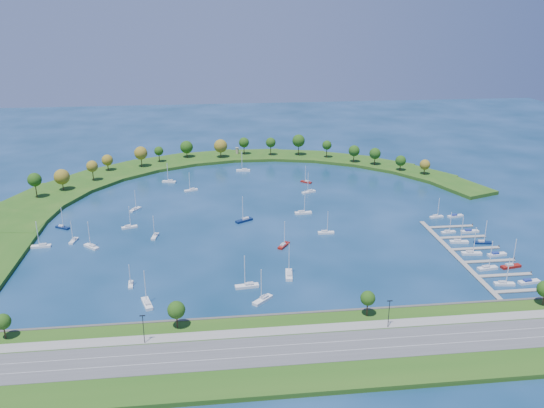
{
  "coord_description": "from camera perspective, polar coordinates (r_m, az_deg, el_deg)",
  "views": [
    {
      "loc": [
        -27.52,
        -272.42,
        103.6
      ],
      "look_at": [
        5.0,
        5.0,
        4.0
      ],
      "focal_mm": 37.08,
      "sensor_mm": 36.0,
      "label": 1
    }
  ],
  "objects": [
    {
      "name": "moored_boat_11",
      "position": [
        351.37,
        -10.39,
        2.3
      ],
      "size": [
        8.72,
        4.49,
        12.34
      ],
      "rotation": [
        0.0,
        0.0,
        2.87
      ],
      "color": "white",
      "rests_on": "ground"
    },
    {
      "name": "moored_boat_4",
      "position": [
        283.85,
        -2.83,
        -1.6
      ],
      "size": [
        9.26,
        6.88,
        13.55
      ],
      "rotation": [
        0.0,
        0.0,
        3.67
      ],
      "color": "#0B1C45",
      "rests_on": "ground"
    },
    {
      "name": "harbor_tower",
      "position": [
        406.17,
        -3.56,
        5.44
      ],
      "size": [
        2.6,
        2.6,
        4.52
      ],
      "color": "gray",
      "rests_on": "breakwater"
    },
    {
      "name": "docked_boat_6",
      "position": [
        272.4,
        18.44,
        -3.59
      ],
      "size": [
        8.63,
        3.5,
        12.33
      ],
      "rotation": [
        0.0,
        0.0,
        -0.14
      ],
      "color": "white",
      "rests_on": "ground"
    },
    {
      "name": "moored_boat_16",
      "position": [
        274.44,
        -22.39,
        -3.91
      ],
      "size": [
        8.69,
        2.83,
        12.61
      ],
      "rotation": [
        0.0,
        0.0,
        3.19
      ],
      "color": "white",
      "rests_on": "ground"
    },
    {
      "name": "moored_boat_13",
      "position": [
        294.07,
        3.17,
        -0.84
      ],
      "size": [
        9.03,
        2.98,
        13.09
      ],
      "rotation": [
        0.0,
        0.0,
        6.34
      ],
      "color": "white",
      "rests_on": "ground"
    },
    {
      "name": "moored_boat_0",
      "position": [
        307.44,
        -13.71,
        -0.48
      ],
      "size": [
        5.98,
        7.61,
        11.28
      ],
      "rotation": [
        0.0,
        0.0,
        1.0
      ],
      "color": "white",
      "rests_on": "ground"
    },
    {
      "name": "docked_boat_1",
      "position": [
        244.71,
        24.63,
        -7.18
      ],
      "size": [
        9.03,
        3.55,
        1.79
      ],
      "rotation": [
        0.0,
        0.0,
        0.13
      ],
      "color": "white",
      "rests_on": "ground"
    },
    {
      "name": "docked_boat_4",
      "position": [
        261.89,
        19.58,
        -4.67
      ],
      "size": [
        8.92,
        3.5,
        12.77
      ],
      "rotation": [
        0.0,
        0.0,
        -0.13
      ],
      "color": "white",
      "rests_on": "ground"
    },
    {
      "name": "breakwater_trees",
      "position": [
        373.36,
        -5.03,
        5.1
      ],
      "size": [
        238.04,
        89.7,
        15.07
      ],
      "color": "#382314",
      "rests_on": "breakwater"
    },
    {
      "name": "docked_boat_10",
      "position": [
        300.63,
        16.36,
        -1.19
      ],
      "size": [
        7.39,
        2.98,
        10.55
      ],
      "rotation": [
        0.0,
        0.0,
        0.14
      ],
      "color": "white",
      "rests_on": "ground"
    },
    {
      "name": "moored_boat_14",
      "position": [
        228.03,
        1.73,
        -7.13
      ],
      "size": [
        3.85,
        9.79,
        14.01
      ],
      "rotation": [
        0.0,
        0.0,
        1.44
      ],
      "color": "white",
      "rests_on": "ground"
    },
    {
      "name": "moored_boat_2",
      "position": [
        227.83,
        -14.15,
        -7.84
      ],
      "size": [
        2.29,
        6.39,
        9.2
      ],
      "rotation": [
        0.0,
        0.0,
        4.8
      ],
      "color": "white",
      "rests_on": "ground"
    },
    {
      "name": "breakwater",
      "position": [
        337.66,
        -9.56,
        1.65
      ],
      "size": [
        286.74,
        247.64,
        2.0
      ],
      "color": "#235316",
      "rests_on": "ground"
    },
    {
      "name": "docked_boat_0",
      "position": [
        239.29,
        22.51,
        -7.41
      ],
      "size": [
        8.12,
        3.26,
        11.61
      ],
      "rotation": [
        0.0,
        0.0,
        -0.14
      ],
      "color": "white",
      "rests_on": "ground"
    },
    {
      "name": "moored_boat_17",
      "position": [
        327.09,
        3.77,
        1.29
      ],
      "size": [
        8.78,
        5.84,
        12.61
      ],
      "rotation": [
        0.0,
        0.0,
        3.58
      ],
      "color": "white",
      "rests_on": "ground"
    },
    {
      "name": "ground",
      "position": [
        292.75,
        -0.86,
        -1.1
      ],
      "size": [
        700.0,
        700.0,
        0.0
      ],
      "primitive_type": "plane",
      "color": "#072B44",
      "rests_on": "ground"
    },
    {
      "name": "docked_boat_5",
      "position": [
        264.75,
        21.84,
        -4.76
      ],
      "size": [
        8.75,
        3.49,
        1.74
      ],
      "rotation": [
        0.0,
        0.0,
        0.13
      ],
      "color": "white",
      "rests_on": "ground"
    },
    {
      "name": "south_shoreline",
      "position": [
        183.43,
        3.21,
        -14.42
      ],
      "size": [
        420.0,
        43.1,
        11.6
      ],
      "color": "#235316",
      "rests_on": "ground"
    },
    {
      "name": "docked_boat_2",
      "position": [
        250.04,
        21.02,
        -6.02
      ],
      "size": [
        8.85,
        3.61,
        12.64
      ],
      "rotation": [
        0.0,
        0.0,
        0.14
      ],
      "color": "white",
      "rests_on": "ground"
    },
    {
      "name": "moored_boat_3",
      "position": [
        275.49,
        -19.5,
        -3.46
      ],
      "size": [
        3.2,
        7.43,
        10.57
      ],
      "rotation": [
        0.0,
        0.0,
        4.54
      ],
      "color": "white",
      "rests_on": "ground"
    },
    {
      "name": "moored_boat_5",
      "position": [
        283.94,
        -14.29,
        -2.22
      ],
      "size": [
        7.91,
        4.37,
        11.2
      ],
      "rotation": [
        0.0,
        0.0,
        0.31
      ],
      "color": "white",
      "rests_on": "ground"
    },
    {
      "name": "moored_boat_18",
      "position": [
        293.35,
        -20.51,
        -2.18
      ],
      "size": [
        7.58,
        5.86,
        11.19
      ],
      "rotation": [
        0.0,
        0.0,
        5.72
      ],
      "color": "#0B1C45",
      "rests_on": "ground"
    },
    {
      "name": "moored_boat_1",
      "position": [
        210.15,
        -0.94,
        -9.62
      ],
      "size": [
        8.3,
        8.16,
        13.36
      ],
      "rotation": [
        0.0,
        0.0,
        3.91
      ],
      "color": "white",
      "rests_on": "ground"
    },
    {
      "name": "moored_boat_15",
      "position": [
        219.76,
        -2.54,
        -8.24
      ],
      "size": [
        9.46,
        3.61,
        13.56
      ],
      "rotation": [
        0.0,
        0.0,
        3.26
      ],
      "color": "white",
      "rests_on": "ground"
    },
    {
      "name": "docked_boat_3",
      "position": [
        255.29,
        23.08,
        -5.77
      ],
      "size": [
        9.06,
        3.9,
        12.89
      ],
      "rotation": [
        0.0,
        0.0,
        0.17
      ],
      "color": "maroon",
      "rests_on": "ground"
    },
    {
      "name": "moored_boat_6",
      "position": [
        254.68,
        1.2,
        -4.16
      ],
      "size": [
        6.48,
        7.98,
        11.94
      ],
      "rotation": [
        0.0,
        0.0,
        0.97
      ],
      "color": "maroon",
      "rests_on": "ground"
    },
    {
      "name": "docked_boat_11",
      "position": [
        304.44,
        18.1,
        -1.16
      ],
      "size": [
        8.58,
        3.72,
        1.69
      ],
      "rotation": [
        0.0,
        0.0,
        0.17
      ],
      "color": "white",
      "rests_on": "ground"
    },
    {
      "name": "moored_boat_10",
      "position": [
        270.24,
        -11.8,
        -3.16
      ],
      "size": [
        3.28,
        7.67,
        10.93
      ],
      "rotation": [
        0.0,
        0.0,
        4.55
      ],
      "color": "white",
      "rests_on": "ground"
    },
    {
      "name": "docked_boat_7",
      "position": [
        275.32,
        20.6,
        -3.61
      ],
      "size": [
        7.97,
        3.23,
        11.38
      ],
      "rotation": [
        0.0,
        0.0,
        -0.14
      ],
      "color": "#0B1C45",
      "rests_on": "ground"
    },
    {
      "name": "moored_boat_12",
      "position": [
        345.88,
        3.49,
        2.31
      ],
      "size": [
        6.8,
        6.27,
        10.64
      ],
      "rotation": [
        0.0,
        0.0,
        2.43
      ],
      "color": "maroon",
      "rests_on": "ground"
    },
    {
      "name": "docked_boat_8",
      "position": [
        282.33,
        17.47,
        -2.67
      ],
      "size": [
        7.33,
        2.95,
        10.48
      ],
      "rotation": [
        0.0,
        0.0,
        0.14
      ],
      "color": "white",
      "rests_on": "ground"
    },
    {
      "name": "moored_boat_8",
      "position": [
        333.03,
        -8.22,
        1.46
      ],
      "size": [
        8.21,
        5.11,
        11.71
      ],
      "rotation": [
        0.0,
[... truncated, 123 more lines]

